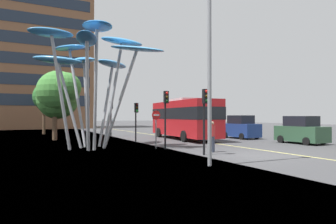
{
  "coord_description": "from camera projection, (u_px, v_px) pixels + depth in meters",
  "views": [
    {
      "loc": [
        -11.81,
        -12.7,
        2.17
      ],
      "look_at": [
        -0.95,
        9.08,
        2.5
      ],
      "focal_mm": 31.94,
      "sensor_mm": 36.0,
      "label": 1
    }
  ],
  "objects": [
    {
      "name": "backdrop_building",
      "position": [
        17.0,
        53.0,
        52.11
      ],
      "size": [
        24.18,
        11.41,
        26.3
      ],
      "color": "brown",
      "rests_on": "ground"
    },
    {
      "name": "traffic_light_kerb_near",
      "position": [
        205.0,
        107.0,
        16.53
      ],
      "size": [
        0.28,
        0.42,
        3.66
      ],
      "color": "black",
      "rests_on": "ground"
    },
    {
      "name": "car_parked_mid",
      "position": [
        301.0,
        131.0,
        23.53
      ],
      "size": [
        2.03,
        3.9,
        2.17
      ],
      "color": "#2D5138",
      "rests_on": "ground"
    },
    {
      "name": "ground",
      "position": [
        246.0,
        157.0,
        16.3
      ],
      "size": [
        120.0,
        240.0,
        0.1
      ],
      "color": "#424244"
    },
    {
      "name": "no_entry_sign",
      "position": [
        156.0,
        123.0,
        19.88
      ],
      "size": [
        0.6,
        0.12,
        2.54
      ],
      "color": "gray",
      "rests_on": "ground"
    },
    {
      "name": "car_parked_far",
      "position": [
        241.0,
        128.0,
        28.9
      ],
      "size": [
        1.98,
        3.9,
        2.24
      ],
      "color": "navy",
      "rests_on": "ground"
    },
    {
      "name": "street_lamp",
      "position": [
        216.0,
        38.0,
        13.23
      ],
      "size": [
        1.85,
        0.44,
        9.01
      ],
      "color": "gray",
      "rests_on": "ground"
    },
    {
      "name": "traffic_light_kerb_far",
      "position": [
        166.0,
        107.0,
        19.45
      ],
      "size": [
        0.28,
        0.42,
        3.8
      ],
      "color": "black",
      "rests_on": "ground"
    },
    {
      "name": "red_bus",
      "position": [
        184.0,
        117.0,
        28.1
      ],
      "size": [
        3.38,
        10.57,
        3.79
      ],
      "color": "red",
      "rests_on": "ground"
    },
    {
      "name": "car_side_street",
      "position": [
        199.0,
        125.0,
        35.58
      ],
      "size": [
        2.09,
        4.08,
        2.27
      ],
      "color": "navy",
      "rests_on": "ground"
    },
    {
      "name": "traffic_light_island_mid",
      "position": [
        136.0,
        114.0,
        24.77
      ],
      "size": [
        0.28,
        0.42,
        3.26
      ],
      "color": "black",
      "rests_on": "ground"
    },
    {
      "name": "traffic_light_opposite",
      "position": [
        111.0,
        111.0,
        31.87
      ],
      "size": [
        0.28,
        0.42,
        3.74
      ],
      "color": "black",
      "rests_on": "ground"
    },
    {
      "name": "pedestrian",
      "position": [
        212.0,
        137.0,
        17.91
      ],
      "size": [
        0.34,
        0.34,
        1.85
      ],
      "color": "#2D3342",
      "rests_on": "ground"
    },
    {
      "name": "tree_pavement_near",
      "position": [
        60.0,
        93.0,
        27.26
      ],
      "size": [
        3.83,
        4.62,
        6.31
      ],
      "color": "brown",
      "rests_on": "ground"
    },
    {
      "name": "tree_pavement_far",
      "position": [
        50.0,
        96.0,
        36.34
      ],
      "size": [
        3.68,
        5.05,
        6.35
      ],
      "color": "brown",
      "rests_on": "ground"
    },
    {
      "name": "leaf_sculpture",
      "position": [
        92.0,
        55.0,
        20.47
      ],
      "size": [
        8.72,
        9.71,
        8.27
      ],
      "color": "#9EA0A5",
      "rests_on": "ground"
    }
  ]
}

